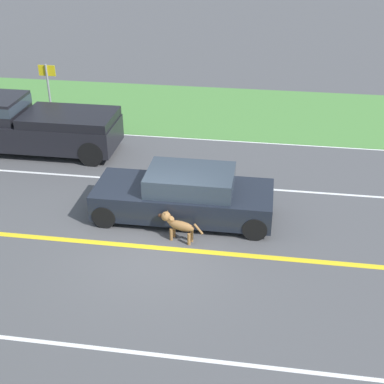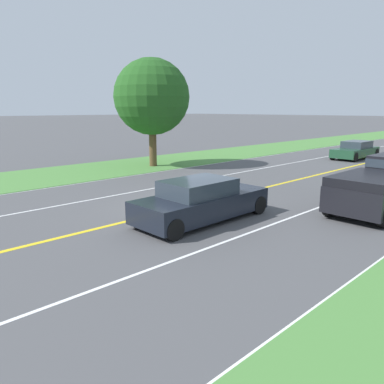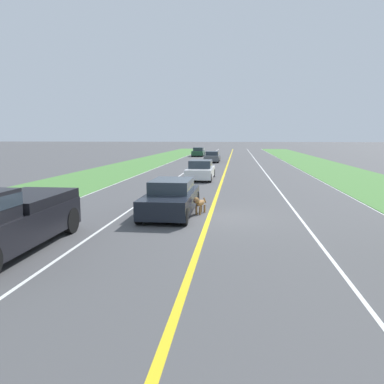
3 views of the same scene
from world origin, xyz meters
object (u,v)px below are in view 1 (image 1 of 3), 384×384
(street_sign, at_px, (49,87))
(ego_car, at_px, (185,196))
(dog, at_px, (177,224))
(pickup_truck, at_px, (32,124))

(street_sign, bearing_deg, ego_car, -134.51)
(ego_car, xyz_separation_m, dog, (-1.16, 0.01, -0.19))
(dog, bearing_deg, ego_car, 16.42)
(ego_car, distance_m, pickup_truck, 6.86)
(street_sign, bearing_deg, pickup_truck, -172.63)
(ego_car, bearing_deg, pickup_truck, 58.44)
(ego_car, bearing_deg, dog, 179.54)
(ego_car, distance_m, dog, 1.17)
(dog, distance_m, pickup_truck, 7.53)
(ego_car, relative_size, street_sign, 2.05)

